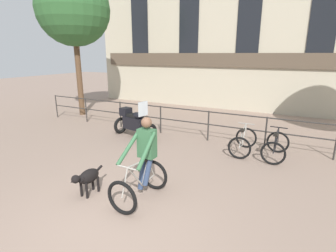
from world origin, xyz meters
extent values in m
plane|color=gray|center=(0.00, 0.00, 0.00)|extent=(60.00, 60.00, 0.00)
cylinder|color=#2D2B28|center=(-7.50, 5.20, 0.53)|extent=(0.05, 0.05, 1.05)
cylinder|color=#2D2B28|center=(-5.62, 5.20, 0.53)|extent=(0.05, 0.05, 1.05)
cylinder|color=#2D2B28|center=(-3.75, 5.20, 0.53)|extent=(0.05, 0.05, 1.05)
cylinder|color=#2D2B28|center=(-1.88, 5.20, 0.53)|extent=(0.05, 0.05, 1.05)
cylinder|color=#2D2B28|center=(0.00, 5.20, 0.53)|extent=(0.05, 0.05, 1.05)
cylinder|color=#2D2B28|center=(1.88, 5.20, 0.53)|extent=(0.05, 0.05, 1.05)
cylinder|color=#2D2B28|center=(3.75, 5.20, 0.53)|extent=(0.05, 0.05, 1.05)
cylinder|color=#2D2B28|center=(0.00, 5.20, 1.02)|extent=(15.00, 0.04, 0.04)
cylinder|color=#2D2B28|center=(0.00, 5.20, 0.58)|extent=(15.00, 0.04, 0.04)
cube|color=#BCB299|center=(0.00, 11.00, 4.63)|extent=(18.00, 0.60, 9.27)
cube|color=brown|center=(0.00, 10.64, 2.60)|extent=(17.10, 0.12, 0.70)
cube|color=black|center=(-6.30, 10.67, 5.10)|extent=(1.10, 0.06, 5.19)
cube|color=black|center=(-3.15, 10.67, 5.10)|extent=(1.10, 0.06, 5.19)
cube|color=black|center=(0.00, 10.67, 5.10)|extent=(1.10, 0.06, 5.19)
cube|color=black|center=(3.15, 10.67, 5.10)|extent=(1.10, 0.06, 5.19)
torus|color=black|center=(0.03, 0.31, 0.34)|extent=(0.68, 0.09, 0.68)
torus|color=black|center=(0.07, 1.41, 0.34)|extent=(0.68, 0.09, 0.68)
cylinder|color=#9E998E|center=(0.04, 0.74, 0.58)|extent=(0.05, 0.49, 0.60)
cylinder|color=#9E998E|center=(0.05, 1.07, 0.54)|extent=(0.04, 0.23, 0.52)
cylinder|color=#9E998E|center=(0.05, 0.84, 0.83)|extent=(0.06, 0.66, 0.10)
cylinder|color=#9E998E|center=(0.06, 1.19, 0.31)|extent=(0.04, 0.44, 0.08)
cylinder|color=#9E998E|center=(0.06, 1.29, 0.57)|extent=(0.03, 0.26, 0.47)
cylinder|color=#9E998E|center=(0.03, 0.41, 0.60)|extent=(0.04, 0.23, 0.54)
cylinder|color=#9E998E|center=(0.03, 0.51, 0.87)|extent=(0.48, 0.05, 0.03)
cube|color=black|center=(0.06, 1.17, 0.82)|extent=(0.13, 0.24, 0.05)
cube|color=#33603D|center=(0.06, 1.17, 1.15)|extent=(0.37, 0.23, 0.60)
sphere|color=brown|center=(0.06, 1.17, 1.59)|extent=(0.22, 0.22, 0.22)
cylinder|color=#33603D|center=(-0.16, 0.84, 1.14)|extent=(0.17, 0.72, 0.60)
cylinder|color=#33603D|center=(0.26, 0.83, 1.14)|extent=(0.12, 0.72, 0.60)
cylinder|color=navy|center=(-0.02, 1.07, 0.52)|extent=(0.13, 0.31, 0.69)
cylinder|color=navy|center=(0.12, 1.06, 0.58)|extent=(0.15, 0.31, 0.58)
ellipsoid|color=black|center=(-1.05, 0.59, 0.41)|extent=(0.28, 0.52, 0.30)
cylinder|color=black|center=(-1.06, 0.38, 0.43)|extent=(0.17, 0.17, 0.17)
sphere|color=black|center=(-1.06, 0.24, 0.49)|extent=(0.17, 0.17, 0.17)
cone|color=black|center=(-1.07, 0.16, 0.48)|extent=(0.10, 0.11, 0.09)
cylinder|color=black|center=(-1.03, 0.89, 0.47)|extent=(0.06, 0.17, 0.11)
cylinder|color=black|center=(-1.14, 0.43, 0.18)|extent=(0.06, 0.06, 0.35)
cylinder|color=black|center=(-0.97, 0.42, 0.18)|extent=(0.06, 0.06, 0.35)
cylinder|color=black|center=(-1.12, 0.75, 0.18)|extent=(0.06, 0.06, 0.35)
cylinder|color=black|center=(-0.96, 0.75, 0.18)|extent=(0.06, 0.06, 0.35)
torus|color=black|center=(-1.72, 4.20, 0.31)|extent=(0.23, 0.63, 0.62)
torus|color=black|center=(-3.20, 4.47, 0.31)|extent=(0.23, 0.63, 0.62)
cube|color=black|center=(-2.46, 4.34, 0.53)|extent=(0.89, 0.54, 0.44)
ellipsoid|color=black|center=(-2.28, 4.30, 0.83)|extent=(0.53, 0.40, 0.24)
cube|color=black|center=(-2.56, 4.36, 0.80)|extent=(0.60, 0.40, 0.10)
cylinder|color=#B2B2B7|center=(-1.91, 4.24, 0.49)|extent=(0.43, 0.14, 0.41)
cube|color=silver|center=(-2.03, 4.26, 1.10)|extent=(0.11, 0.44, 0.50)
cube|color=black|center=(-2.89, 4.42, 0.89)|extent=(0.38, 0.41, 0.28)
torus|color=black|center=(1.32, 5.07, 0.33)|extent=(0.66, 0.07, 0.66)
torus|color=black|center=(1.34, 4.03, 0.33)|extent=(0.66, 0.07, 0.66)
cylinder|color=#9E998E|center=(1.33, 4.67, 0.56)|extent=(0.04, 0.47, 0.58)
cylinder|color=#9E998E|center=(1.33, 4.35, 0.53)|extent=(0.04, 0.22, 0.51)
cylinder|color=#9E998E|center=(1.33, 4.57, 0.81)|extent=(0.05, 0.63, 0.10)
cylinder|color=#9E998E|center=(1.34, 4.24, 0.31)|extent=(0.03, 0.42, 0.07)
cylinder|color=#9E998E|center=(1.34, 4.14, 0.55)|extent=(0.03, 0.25, 0.46)
cylinder|color=#9E998E|center=(1.32, 4.98, 0.59)|extent=(0.03, 0.21, 0.52)
cylinder|color=#9E998E|center=(1.32, 4.89, 0.84)|extent=(0.48, 0.04, 0.03)
cube|color=black|center=(1.34, 4.26, 0.80)|extent=(0.12, 0.24, 0.05)
torus|color=black|center=(2.26, 5.07, 0.33)|extent=(0.66, 0.07, 0.66)
torus|color=black|center=(2.24, 4.03, 0.33)|extent=(0.66, 0.07, 0.66)
cylinder|color=black|center=(2.25, 4.67, 0.56)|extent=(0.04, 0.47, 0.58)
cylinder|color=black|center=(2.25, 4.35, 0.53)|extent=(0.04, 0.22, 0.51)
cylinder|color=black|center=(2.25, 4.57, 0.81)|extent=(0.04, 0.63, 0.10)
cylinder|color=black|center=(2.24, 4.24, 0.31)|extent=(0.03, 0.42, 0.07)
cylinder|color=black|center=(2.24, 4.14, 0.55)|extent=(0.03, 0.25, 0.46)
cylinder|color=black|center=(2.26, 4.98, 0.59)|extent=(0.03, 0.21, 0.52)
cylinder|color=black|center=(2.26, 4.89, 0.84)|extent=(0.48, 0.04, 0.03)
cube|color=black|center=(2.24, 4.26, 0.80)|extent=(0.12, 0.24, 0.05)
cylinder|color=brown|center=(-6.88, 6.18, 1.98)|extent=(0.26, 0.26, 3.96)
sphere|color=#2D5B2D|center=(-6.88, 6.18, 4.87)|extent=(3.29, 3.29, 3.29)
camera|label=1|loc=(2.78, -3.12, 2.92)|focal=28.00mm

